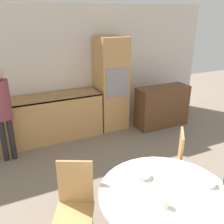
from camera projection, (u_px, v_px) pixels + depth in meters
wall_back at (71, 70)px, 5.21m from camera, size 6.56×0.05×2.60m
kitchen_counter at (29, 121)px, 4.83m from camera, size 2.86×0.60×0.90m
oven_unit at (111, 84)px, 5.35m from camera, size 0.61×0.59×1.98m
sideboard at (162, 106)px, 5.61m from camera, size 1.19×0.45×0.91m
dining_table at (163, 211)px, 2.55m from camera, size 1.33×1.33×0.75m
chair_far_left at (75, 201)px, 2.65m from camera, size 0.54×0.54×0.98m
chair_far_right at (173, 161)px, 3.36m from camera, size 0.56×0.56×0.98m
person_standing at (2, 104)px, 4.04m from camera, size 0.29×0.29×1.64m
cup at (166, 203)px, 2.27m from camera, size 0.07×0.07×0.08m
bowl_near at (209, 184)px, 2.56m from camera, size 0.14×0.14×0.04m
bowl_centre at (144, 175)px, 2.69m from camera, size 0.16×0.16×0.04m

